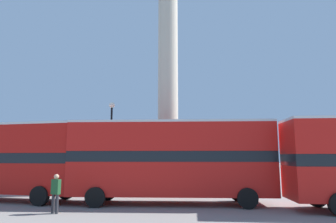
{
  "coord_description": "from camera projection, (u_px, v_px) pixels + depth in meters",
  "views": [
    {
      "loc": [
        3.29,
        -22.08,
        2.51
      ],
      "look_at": [
        0.0,
        0.0,
        5.86
      ],
      "focal_mm": 32.0,
      "sensor_mm": 36.0,
      "label": 1
    }
  ],
  "objects": [
    {
      "name": "ground_plane",
      "position": [
        168.0,
        191.0,
        21.7
      ],
      "size": [
        200.0,
        200.0,
        0.0
      ],
      "primitive_type": "plane",
      "color": "gray"
    },
    {
      "name": "monument_column",
      "position": [
        168.0,
        99.0,
        22.71
      ],
      "size": [
        5.43,
        5.43,
        22.41
      ],
      "color": "#BCB29E",
      "rests_on": "ground_plane"
    },
    {
      "name": "bus_a",
      "position": [
        171.0,
        158.0,
        16.22
      ],
      "size": [
        10.88,
        3.72,
        4.38
      ],
      "rotation": [
        0.0,
        0.0,
        0.1
      ],
      "color": "red",
      "rests_on": "ground_plane"
    },
    {
      "name": "equestrian_statue",
      "position": [
        59.0,
        166.0,
        28.95
      ],
      "size": [
        3.46,
        3.14,
        5.51
      ],
      "rotation": [
        0.0,
        0.0,
        0.51
      ],
      "color": "#BCB29E",
      "rests_on": "ground_plane"
    },
    {
      "name": "street_lamp",
      "position": [
        111.0,
        141.0,
        21.18
      ],
      "size": [
        0.42,
        0.42,
        6.39
      ],
      "color": "black",
      "rests_on": "ground_plane"
    },
    {
      "name": "pedestrian_near_lamp",
      "position": [
        56.0,
        191.0,
        13.4
      ],
      "size": [
        0.49,
        0.33,
        1.72
      ],
      "rotation": [
        0.0,
        0.0,
        2.78
      ],
      "color": "#28282D",
      "rests_on": "ground_plane"
    }
  ]
}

